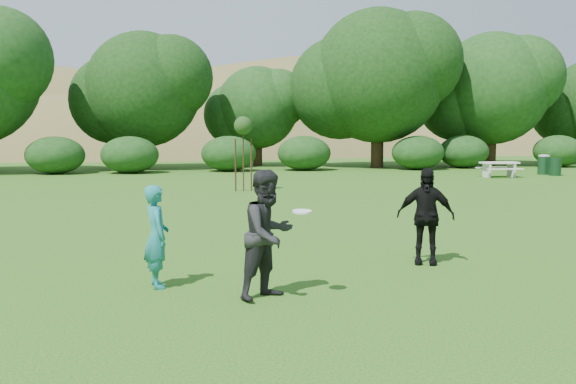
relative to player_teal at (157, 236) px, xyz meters
name	(u,v)px	position (x,y,z in m)	size (l,w,h in m)	color
ground	(321,279)	(2.55, 0.05, -0.77)	(120.00, 120.00, 0.00)	#19470C
player_teal	(157,236)	(0.00, 0.00, 0.00)	(0.56, 0.37, 1.55)	#1B767C
player_grey	(268,234)	(1.56, -0.92, 0.14)	(0.88, 0.69, 1.82)	black
player_black	(425,216)	(4.62, 0.87, 0.08)	(1.00, 0.42, 1.70)	black
trash_can_near	(555,167)	(19.35, 19.94, -0.32)	(0.60, 0.60, 0.90)	#123219
frisbee	(302,212)	(2.01, -1.08, 0.47)	(0.27, 0.27, 0.05)	white
sapling	(243,128)	(2.88, 14.61, 1.65)	(0.70, 0.70, 2.85)	#392016
picnic_table	(499,167)	(15.99, 19.39, -0.25)	(1.80, 1.48, 0.76)	silver
trash_can_lidded	(544,164)	(19.25, 20.80, -0.23)	(0.60, 0.60, 1.05)	#15391E
hillside	(190,246)	(1.99, 68.50, -12.74)	(150.00, 72.00, 52.00)	olive
tree_row	(266,87)	(5.78, 28.74, 4.10)	(53.92, 10.38, 9.62)	#3A2616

